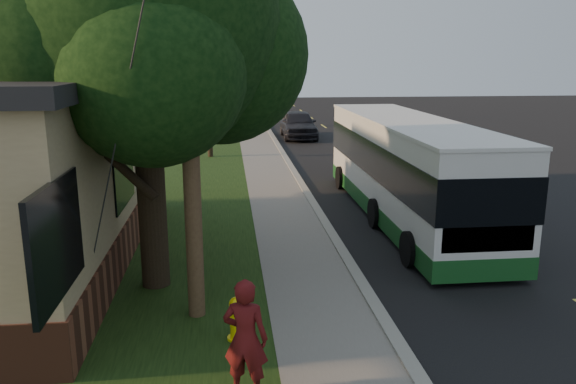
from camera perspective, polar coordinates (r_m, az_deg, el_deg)
The scene contains 14 objects.
ground at distance 10.02m, azimuth 10.31°, elevation -14.06°, with size 120.00×120.00×0.00m, color black.
road at distance 20.19m, azimuth 13.28°, elevation -0.08°, with size 8.00×80.00×0.01m, color black.
curb at distance 19.23m, azimuth 1.98°, elevation -0.22°, with size 0.25×80.00×0.12m, color gray.
sidewalk at distance 19.13m, azimuth -0.99°, elevation -0.35°, with size 2.00×80.00×0.08m, color slate.
grass_verge at distance 19.14m, azimuth -11.48°, elevation -0.63°, with size 5.00×80.00×0.07m, color black.
fire_hydrant at distance 9.46m, azimuth -5.25°, elevation -12.69°, with size 0.32×0.32×0.74m.
utility_pole at distance 9.52m, azimuth -10.29°, elevation 13.48°, with size 2.86×3.21×9.07m.
leafy_tree at distance 11.27m, azimuth -14.39°, elevation 15.96°, with size 6.30×6.00×7.80m.
bare_tree_near at distance 26.63m, azimuth -8.02°, elevation 8.02°, with size 1.38×1.21×4.31m.
bare_tree_far at distance 38.59m, azimuth -6.75°, elevation 9.46°, with size 1.38×1.21×4.03m.
traffic_signal at distance 42.64m, azimuth -1.95°, elevation 11.47°, with size 0.18×0.22×5.50m.
transit_bus at distance 16.62m, azimuth 11.93°, elevation 2.59°, with size 2.48×10.74×2.91m.
skateboarder at distance 7.81m, azimuth -4.34°, elevation -14.62°, with size 0.62×0.41×1.70m, color #501011.
distant_car at distance 33.35m, azimuth 1.05°, elevation 6.91°, with size 1.94×4.82×1.64m, color black.
Camera 1 is at (-2.67, -8.50, 4.58)m, focal length 35.00 mm.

